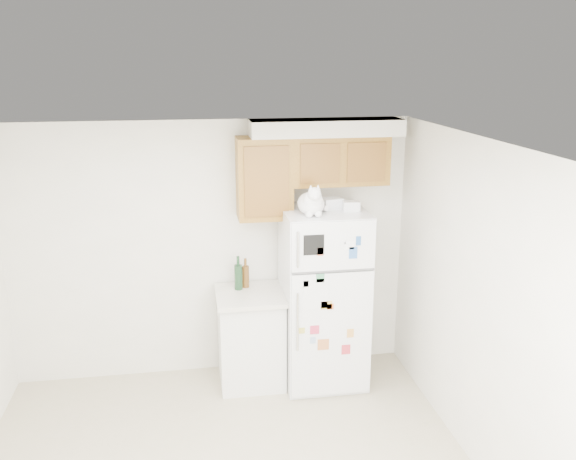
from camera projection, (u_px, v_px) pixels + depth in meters
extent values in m
cube|color=white|center=(211.00, 250.00, 5.86)|extent=(3.80, 0.04, 2.50)
cube|color=white|center=(496.00, 323.00, 4.27)|extent=(0.04, 4.00, 2.50)
cube|color=white|center=(219.00, 152.00, 3.62)|extent=(3.80, 4.00, 0.04)
cube|color=olive|center=(339.00, 160.00, 5.65)|extent=(0.90, 0.33, 0.45)
cube|color=olive|center=(264.00, 178.00, 5.58)|extent=(0.50, 0.33, 0.75)
cube|color=silver|center=(326.00, 127.00, 5.55)|extent=(1.40, 0.37, 0.15)
cube|color=white|center=(323.00, 297.00, 5.78)|extent=(0.76, 0.72, 1.70)
cube|color=white|center=(334.00, 246.00, 5.25)|extent=(0.74, 0.03, 0.44)
cube|color=white|center=(332.00, 335.00, 5.48)|extent=(0.74, 0.03, 1.19)
cube|color=#59595B|center=(333.00, 271.00, 5.31)|extent=(0.74, 0.03, 0.02)
cylinder|color=silver|center=(298.00, 250.00, 5.17)|extent=(0.02, 0.02, 0.32)
cylinder|color=silver|center=(298.00, 322.00, 5.35)|extent=(0.02, 0.02, 0.55)
cube|color=black|center=(314.00, 245.00, 5.20)|extent=(0.18, 0.00, 0.18)
cube|color=white|center=(315.00, 294.00, 5.32)|extent=(0.22, 0.00, 0.28)
cube|color=gold|center=(301.00, 331.00, 5.40)|extent=(0.06, 0.00, 0.05)
cube|color=#C05B3C|center=(320.00, 252.00, 5.22)|extent=(0.05, 0.00, 0.07)
cube|color=#D13452|center=(315.00, 330.00, 5.42)|extent=(0.08, 0.00, 0.08)
cube|color=#3365B3|center=(353.00, 253.00, 5.28)|extent=(0.07, 0.00, 0.11)
cube|color=#C6743D|center=(323.00, 345.00, 5.47)|extent=(0.10, 0.00, 0.10)
cube|color=gold|center=(326.00, 305.00, 5.37)|extent=(0.10, 0.00, 0.08)
cube|color=#C8323E|center=(346.00, 350.00, 5.52)|extent=(0.08, 0.00, 0.09)
cube|color=white|center=(349.00, 245.00, 5.25)|extent=(0.09, 0.00, 0.07)
cube|color=white|center=(342.00, 239.00, 5.22)|extent=(0.06, 0.00, 0.09)
cube|color=#3D875B|center=(320.00, 278.00, 5.29)|extent=(0.07, 0.00, 0.08)
cube|color=white|center=(304.00, 284.00, 5.28)|extent=(0.08, 0.00, 0.06)
cube|color=gold|center=(350.00, 333.00, 5.48)|extent=(0.06, 0.00, 0.08)
cube|color=#265598|center=(358.00, 241.00, 5.25)|extent=(0.05, 0.00, 0.08)
cube|color=#8BA4C6|center=(313.00, 340.00, 5.44)|extent=(0.05, 0.00, 0.06)
cube|color=#DD5924|center=(330.00, 307.00, 5.38)|extent=(0.06, 0.00, 0.05)
cube|color=white|center=(251.00, 339.00, 5.84)|extent=(0.60, 0.60, 0.88)
cube|color=silver|center=(250.00, 295.00, 5.69)|extent=(0.64, 0.64, 0.04)
ellipsoid|color=white|center=(311.00, 204.00, 5.39)|extent=(0.24, 0.32, 0.20)
ellipsoid|color=white|center=(313.00, 201.00, 5.29)|extent=(0.17, 0.14, 0.19)
sphere|color=white|center=(314.00, 194.00, 5.22)|extent=(0.12, 0.12, 0.12)
cone|color=white|center=(311.00, 187.00, 5.20)|extent=(0.04, 0.04, 0.05)
cone|color=white|center=(318.00, 187.00, 5.21)|extent=(0.04, 0.04, 0.05)
cone|color=#D88C8C|center=(311.00, 188.00, 5.20)|extent=(0.02, 0.02, 0.03)
cone|color=#D88C8C|center=(318.00, 188.00, 5.21)|extent=(0.02, 0.02, 0.03)
sphere|color=white|center=(315.00, 197.00, 5.18)|extent=(0.05, 0.05, 0.05)
sphere|color=white|center=(309.00, 214.00, 5.28)|extent=(0.06, 0.06, 0.06)
sphere|color=white|center=(318.00, 214.00, 5.29)|extent=(0.06, 0.06, 0.06)
cylinder|color=white|center=(319.00, 207.00, 5.52)|extent=(0.15, 0.20, 0.07)
cube|color=white|center=(332.00, 203.00, 5.59)|extent=(0.20, 0.16, 0.10)
cube|color=white|center=(351.00, 206.00, 5.51)|extent=(0.16, 0.12, 0.09)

